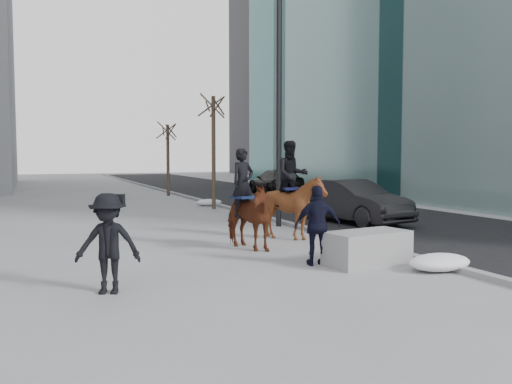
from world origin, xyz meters
name	(u,v)px	position (x,y,z in m)	size (l,w,h in m)	color
ground	(277,261)	(0.00, 0.00, 0.00)	(120.00, 120.00, 0.00)	gray
road	(323,208)	(7.00, 10.00, 0.01)	(8.00, 90.00, 0.01)	black
curb	(240,211)	(3.00, 10.00, 0.06)	(0.25, 90.00, 0.12)	gray
planter	(367,248)	(1.66, -1.15, 0.37)	(1.86, 0.93, 0.74)	gray
car_near	(352,201)	(5.42, 5.24, 0.76)	(1.61, 4.62, 1.52)	black
car_far	(276,182)	(8.60, 18.41, 0.76)	(2.12, 5.21, 1.51)	black
tree_near	(214,147)	(2.40, 11.66, 2.76)	(1.20, 1.20, 5.52)	#362B1F
tree_far	(168,156)	(2.40, 20.03, 2.30)	(1.20, 1.20, 4.60)	#33271E
mounted_left	(245,212)	(-0.08, 1.76, 0.96)	(1.39, 2.16, 2.58)	#4F220F
mounted_right	(293,200)	(1.77, 2.68, 1.13)	(1.77, 1.91, 2.81)	#4A270E
feeder	(318,225)	(0.63, -0.77, 0.88)	(1.10, 0.97, 1.75)	black
camera_crew	(108,243)	(-3.91, -1.45, 0.89)	(1.29, 1.03, 1.75)	black
lamppost	(280,76)	(2.60, 5.33, 4.99)	(0.25, 0.96, 9.09)	black
snow_piles	(278,220)	(2.70, 5.63, 0.17)	(1.41, 16.35, 0.36)	white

